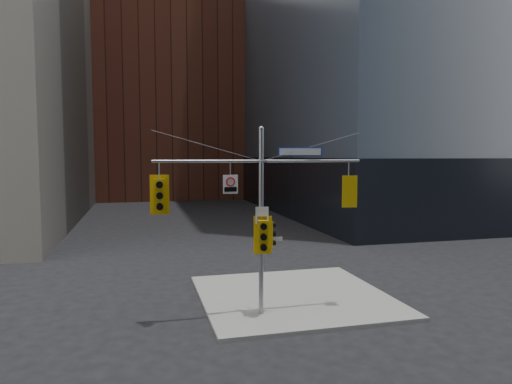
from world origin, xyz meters
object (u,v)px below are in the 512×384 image
traffic_light_pole_side (269,234)px  regulatory_sign_arm (230,184)px  traffic_light_west_arm (160,195)px  traffic_light_pole_front (263,236)px  traffic_light_east_arm (348,191)px  street_sign_blade (300,152)px  signal_assembly (261,203)px

traffic_light_pole_side → regulatory_sign_arm: size_ratio=1.49×
traffic_light_west_arm → traffic_light_pole_front: traffic_light_west_arm is taller
traffic_light_pole_side → traffic_light_west_arm: bearing=82.9°
traffic_light_pole_front → traffic_light_east_arm: bearing=15.0°
traffic_light_east_arm → traffic_light_pole_front: bearing=13.5°
street_sign_blade → traffic_light_pole_side: bearing=-174.4°
traffic_light_west_arm → traffic_light_pole_front: 4.07m
traffic_light_west_arm → traffic_light_pole_side: traffic_light_west_arm is taller
signal_assembly → traffic_light_west_arm: size_ratio=5.58×
signal_assembly → traffic_light_west_arm: bearing=179.8°
street_sign_blade → regulatory_sign_arm: street_sign_blade is taller
signal_assembly → street_sign_blade: size_ratio=4.67×
signal_assembly → street_sign_blade: (1.53, 0.00, 1.93)m
traffic_light_east_arm → traffic_light_pole_side: bearing=9.0°
traffic_light_pole_front → street_sign_blade: bearing=20.7°
street_sign_blade → regulatory_sign_arm: size_ratio=2.45×
traffic_light_west_arm → street_sign_blade: 5.50m
traffic_light_east_arm → traffic_light_pole_side: size_ratio=1.21×
traffic_light_west_arm → traffic_light_east_arm: 7.31m
traffic_light_pole_front → regulatory_sign_arm: (-1.18, 0.25, 1.95)m
traffic_light_pole_front → traffic_light_west_arm: bearing=-173.6°
signal_assembly → traffic_light_pole_side: 1.23m
signal_assembly → traffic_light_west_arm: (-3.74, 0.01, 0.38)m
signal_assembly → traffic_light_east_arm: (3.57, 0.00, 0.38)m
signal_assembly → traffic_light_pole_front: (0.00, -0.27, -1.20)m
regulatory_sign_arm → traffic_light_east_arm: bearing=-2.3°
traffic_light_west_arm → traffic_light_pole_side: bearing=2.1°
signal_assembly → regulatory_sign_arm: signal_assembly is taller
traffic_light_pole_side → traffic_light_pole_front: traffic_light_pole_front is taller
traffic_light_east_arm → regulatory_sign_arm: 4.76m
street_sign_blade → traffic_light_east_arm: bearing=6.0°
signal_assembly → traffic_light_pole_side: size_ratio=7.69×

